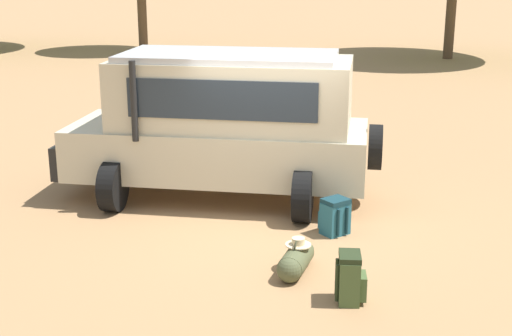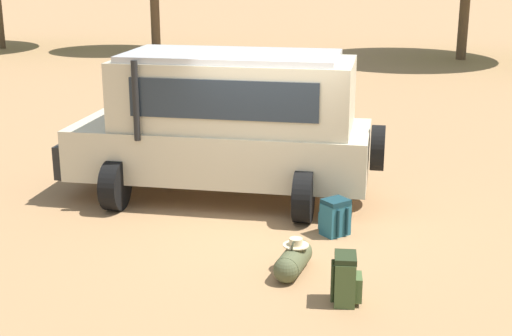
% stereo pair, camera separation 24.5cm
% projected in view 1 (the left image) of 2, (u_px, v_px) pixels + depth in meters
% --- Properties ---
extents(ground_plane, '(320.00, 320.00, 0.00)m').
position_uv_depth(ground_plane, '(271.00, 219.00, 11.10)').
color(ground_plane, '#9E754C').
extents(safari_vehicle, '(5.39, 2.85, 2.44)m').
position_uv_depth(safari_vehicle, '(224.00, 122.00, 11.77)').
color(safari_vehicle, beige).
rests_on(safari_vehicle, ground_plane).
extents(backpack_beside_front_wheel, '(0.49, 0.49, 0.54)m').
position_uv_depth(backpack_beside_front_wheel, '(335.00, 217.00, 10.42)').
color(backpack_beside_front_wheel, '#235B6B').
rests_on(backpack_beside_front_wheel, ground_plane).
extents(backpack_cluster_center, '(0.39, 0.40, 0.60)m').
position_uv_depth(backpack_cluster_center, '(350.00, 278.00, 8.34)').
color(backpack_cluster_center, '#42562D').
rests_on(backpack_cluster_center, ground_plane).
extents(duffel_bag_low_black_case, '(0.41, 0.94, 0.43)m').
position_uv_depth(duffel_bag_low_black_case, '(296.00, 260.00, 9.16)').
color(duffel_bag_low_black_case, '#4C5133').
rests_on(duffel_bag_low_black_case, ground_plane).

